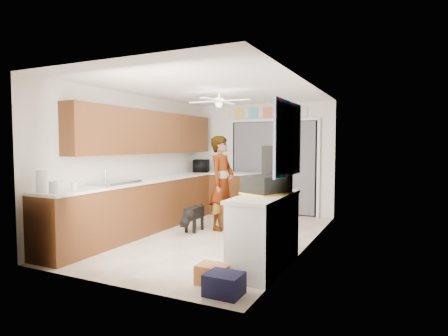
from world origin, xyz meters
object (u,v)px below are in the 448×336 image
(paper_towel_roll, at_px, (41,181))
(navy_crate, at_px, (224,284))
(cardboard_box, at_px, (213,274))
(dog, at_px, (194,218))
(microwave, at_px, (201,166))
(man, at_px, (222,183))
(suitcase, at_px, (267,184))

(paper_towel_roll, bearing_deg, navy_crate, 1.07)
(cardboard_box, distance_m, navy_crate, 0.34)
(cardboard_box, xyz_separation_m, dog, (-1.48, 2.14, 0.14))
(microwave, distance_m, dog, 2.05)
(navy_crate, distance_m, man, 3.13)
(paper_towel_roll, bearing_deg, microwave, 88.05)
(paper_towel_roll, height_order, navy_crate, paper_towel_roll)
(microwave, bearing_deg, paper_towel_roll, 154.46)
(navy_crate, xyz_separation_m, man, (-1.35, 2.72, 0.75))
(paper_towel_roll, distance_m, navy_crate, 2.84)
(microwave, relative_size, suitcase, 0.92)
(paper_towel_roll, height_order, cardboard_box, paper_towel_roll)
(navy_crate, bearing_deg, cardboard_box, 138.06)
(microwave, height_order, man, man)
(cardboard_box, bearing_deg, microwave, 120.72)
(cardboard_box, height_order, dog, dog)
(microwave, relative_size, dog, 0.80)
(cardboard_box, bearing_deg, dog, 124.76)
(microwave, height_order, paper_towel_roll, paper_towel_roll)
(suitcase, xyz_separation_m, dog, (-1.80, 1.24, -0.81))
(paper_towel_roll, xyz_separation_m, cardboard_box, (2.42, 0.27, -0.97))
(man, distance_m, dog, 0.81)
(paper_towel_roll, bearing_deg, cardboard_box, 6.48)
(cardboard_box, height_order, navy_crate, navy_crate)
(microwave, bearing_deg, dog, -178.48)
(suitcase, bearing_deg, man, 154.00)
(suitcase, distance_m, cardboard_box, 1.34)
(dog, bearing_deg, suitcase, -36.57)
(paper_towel_roll, xyz_separation_m, man, (1.32, 2.77, -0.22))
(microwave, relative_size, man, 0.29)
(microwave, bearing_deg, cardboard_box, -172.88)
(cardboard_box, relative_size, man, 0.20)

